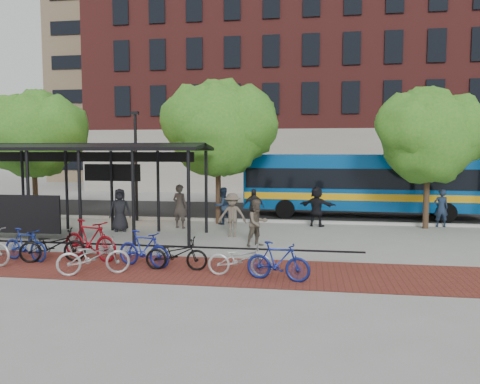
# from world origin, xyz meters

# --- Properties ---
(ground) EXTENTS (160.00, 160.00, 0.00)m
(ground) POSITION_xyz_m (0.00, 0.00, 0.00)
(ground) COLOR #9E9E99
(ground) RESTS_ON ground
(asphalt_street) EXTENTS (160.00, 8.00, 0.01)m
(asphalt_street) POSITION_xyz_m (0.00, 8.00, 0.01)
(asphalt_street) COLOR black
(asphalt_street) RESTS_ON ground
(curb) EXTENTS (160.00, 0.25, 0.12)m
(curb) POSITION_xyz_m (0.00, 4.00, 0.06)
(curb) COLOR #B7B7B2
(curb) RESTS_ON ground
(brick_strip) EXTENTS (24.00, 3.00, 0.01)m
(brick_strip) POSITION_xyz_m (-2.00, -5.00, 0.00)
(brick_strip) COLOR maroon
(brick_strip) RESTS_ON ground
(bike_rack_rail) EXTENTS (12.00, 0.05, 0.95)m
(bike_rack_rail) POSITION_xyz_m (-3.30, -4.10, 0.00)
(bike_rack_rail) COLOR black
(bike_rack_rail) RESTS_ON ground
(building_brick) EXTENTS (55.00, 14.00, 20.00)m
(building_brick) POSITION_xyz_m (10.00, 26.00, 10.00)
(building_brick) COLOR maroon
(building_brick) RESTS_ON ground
(building_tower) EXTENTS (22.00, 22.00, 30.00)m
(building_tower) POSITION_xyz_m (-16.00, 40.00, 15.00)
(building_tower) COLOR #7A664C
(building_tower) RESTS_ON ground
(bus_shelter) EXTENTS (10.60, 3.07, 3.60)m
(bus_shelter) POSITION_xyz_m (-8.13, -0.48, 3.00)
(bus_shelter) COLOR black
(bus_shelter) RESTS_ON ground
(tree_a) EXTENTS (4.90, 4.00, 6.18)m
(tree_a) POSITION_xyz_m (-11.91, 3.35, 4.24)
(tree_a) COLOR #382619
(tree_a) RESTS_ON ground
(tree_b) EXTENTS (5.15, 4.20, 6.47)m
(tree_b) POSITION_xyz_m (-2.90, 3.35, 4.46)
(tree_b) COLOR #382619
(tree_b) RESTS_ON ground
(tree_c) EXTENTS (4.66, 3.80, 5.92)m
(tree_c) POSITION_xyz_m (6.09, 3.35, 4.05)
(tree_c) COLOR #382619
(tree_c) RESTS_ON ground
(lamp_post_left) EXTENTS (0.35, 0.20, 5.12)m
(lamp_post_left) POSITION_xyz_m (-7.00, 3.60, 2.75)
(lamp_post_left) COLOR black
(lamp_post_left) RESTS_ON ground
(bus) EXTENTS (11.65, 3.12, 3.12)m
(bus) POSITION_xyz_m (3.66, 6.47, 1.79)
(bus) COLOR #07478F
(bus) RESTS_ON ground
(bike_3) EXTENTS (1.71, 0.85, 0.99)m
(bike_3) POSITION_xyz_m (-7.27, -4.74, 0.49)
(bike_3) COLOR navy
(bike_3) RESTS_ON ground
(bike_4) EXTENTS (2.00, 1.22, 0.99)m
(bike_4) POSITION_xyz_m (-6.38, -4.74, 0.50)
(bike_4) COLOR black
(bike_4) RESTS_ON ground
(bike_5) EXTENTS (2.13, 1.18, 1.23)m
(bike_5) POSITION_xyz_m (-5.41, -4.34, 0.62)
(bike_5) COLOR maroon
(bike_5) RESTS_ON ground
(bike_6) EXTENTS (1.99, 1.35, 0.99)m
(bike_6) POSITION_xyz_m (-4.53, -5.90, 0.50)
(bike_6) COLOR #A0A1A3
(bike_6) RESTS_ON ground
(bike_7) EXTENTS (1.80, 0.96, 1.04)m
(bike_7) POSITION_xyz_m (-3.51, -4.89, 0.52)
(bike_7) COLOR navy
(bike_7) RESTS_ON ground
(bike_8) EXTENTS (1.76, 0.70, 0.91)m
(bike_8) POSITION_xyz_m (-2.49, -5.09, 0.46)
(bike_8) COLOR black
(bike_8) RESTS_ON ground
(bike_10) EXTENTS (1.73, 0.61, 0.91)m
(bike_10) POSITION_xyz_m (-0.65, -5.44, 0.45)
(bike_10) COLOR #B4B4B6
(bike_10) RESTS_ON ground
(bike_11) EXTENTS (1.72, 0.78, 1.00)m
(bike_11) POSITION_xyz_m (0.36, -5.73, 0.50)
(bike_11) COLOR navy
(bike_11) RESTS_ON ground
(pedestrian_0) EXTENTS (1.01, 0.85, 1.75)m
(pedestrian_0) POSITION_xyz_m (-6.59, 0.67, 0.88)
(pedestrian_0) COLOR black
(pedestrian_0) RESTS_ON ground
(pedestrian_1) EXTENTS (0.79, 0.64, 1.88)m
(pedestrian_1) POSITION_xyz_m (-4.37, 1.80, 0.94)
(pedestrian_1) COLOR #413834
(pedestrian_1) RESTS_ON ground
(pedestrian_2) EXTENTS (1.02, 1.02, 1.67)m
(pedestrian_2) POSITION_xyz_m (-2.77, 3.14, 0.83)
(pedestrian_2) COLOR #1A293E
(pedestrian_2) RESTS_ON ground
(pedestrian_3) EXTENTS (1.10, 0.64, 1.69)m
(pedestrian_3) POSITION_xyz_m (-1.81, 0.13, 0.84)
(pedestrian_3) COLOR brown
(pedestrian_3) RESTS_ON ground
(pedestrian_4) EXTENTS (1.00, 0.59, 1.61)m
(pedestrian_4) POSITION_xyz_m (-1.39, 3.27, 0.80)
(pedestrian_4) COLOR #242424
(pedestrian_4) RESTS_ON ground
(pedestrian_5) EXTENTS (1.70, 1.01, 1.75)m
(pedestrian_5) POSITION_xyz_m (1.41, 3.16, 0.88)
(pedestrian_5) COLOR black
(pedestrian_5) RESTS_ON ground
(pedestrian_7) EXTENTS (0.62, 0.43, 1.65)m
(pedestrian_7) POSITION_xyz_m (6.74, 3.80, 0.83)
(pedestrian_7) COLOR #1C2A42
(pedestrian_7) RESTS_ON ground
(pedestrian_8) EXTENTS (1.00, 0.98, 1.63)m
(pedestrian_8) POSITION_xyz_m (-0.66, -1.50, 0.81)
(pedestrian_8) COLOR brown
(pedestrian_8) RESTS_ON ground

